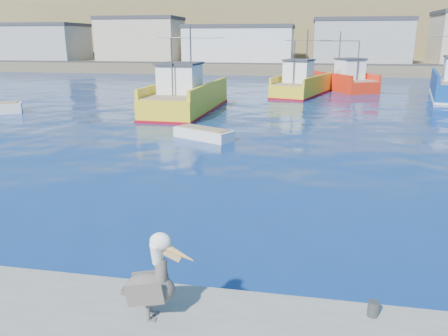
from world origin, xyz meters
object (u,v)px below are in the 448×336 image
Objects in this scene: boat_orange at (343,80)px; skiff_mid at (203,135)px; pelican at (152,282)px; trawler_yellow_b at (301,85)px; trawler_yellow_a at (186,97)px.

boat_orange is 2.64× the size of skiff_mid.
pelican is (2.98, -16.85, 0.98)m from skiff_mid.
pelican reaches higher than skiff_mid.
trawler_yellow_b is at bearing -129.60° from boat_orange.
boat_orange reaches higher than skiff_mid.
trawler_yellow_a is 9.96m from skiff_mid.
boat_orange is 28.29m from skiff_mid.
boat_orange is (13.04, 17.33, 0.01)m from trawler_yellow_a.
trawler_yellow_a is 21.69m from boat_orange.
trawler_yellow_a is at bearing -126.97° from boat_orange.
boat_orange is at bearing 50.40° from trawler_yellow_b.
trawler_yellow_a is at bearing 103.93° from pelican.
trawler_yellow_b reaches higher than pelican.
trawler_yellow_b is 2.86× the size of skiff_mid.
pelican is (-2.12, -38.10, 0.25)m from trawler_yellow_b.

